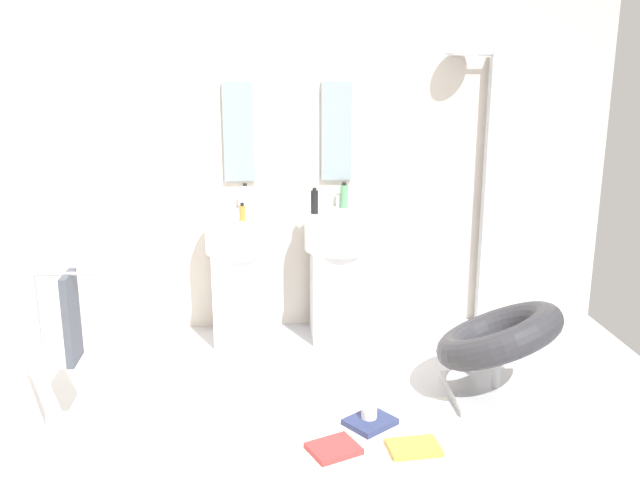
{
  "coord_description": "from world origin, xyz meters",
  "views": [
    {
      "loc": [
        -0.17,
        -3.45,
        2.01
      ],
      "look_at": [
        0.15,
        0.55,
        0.95
      ],
      "focal_mm": 38.93,
      "sensor_mm": 36.0,
      "label": 1
    }
  ],
  "objects": [
    {
      "name": "soap_bottle_black",
      "position": [
        0.18,
        1.34,
        1.02
      ],
      "size": [
        0.05,
        0.05,
        0.19
      ],
      "color": "black",
      "rests_on": "pedestal_sink_right"
    },
    {
      "name": "pedestal_sink_left",
      "position": [
        -0.35,
        1.34,
        0.51
      ],
      "size": [
        0.5,
        0.5,
        1.04
      ],
      "color": "white",
      "rests_on": "ground_plane"
    },
    {
      "name": "towel_rack",
      "position": [
        -1.26,
        0.15,
        0.63
      ],
      "size": [
        0.37,
        0.22,
        0.95
      ],
      "color": "#B7BABF",
      "rests_on": "ground_plane"
    },
    {
      "name": "soap_bottle_white",
      "position": [
        -0.32,
        1.51,
        1.03
      ],
      "size": [
        0.05,
        0.05,
        0.19
      ],
      "color": "white",
      "rests_on": "pedestal_sink_left"
    },
    {
      "name": "magazine_ochre",
      "position": [
        0.58,
        -0.26,
        0.02
      ],
      "size": [
        0.29,
        0.21,
        0.03
      ],
      "primitive_type": "cube",
      "rotation": [
        0.0,
        0.0,
        0.09
      ],
      "color": "gold",
      "rests_on": "area_rug"
    },
    {
      "name": "ground_plane",
      "position": [
        0.0,
        0.0,
        -0.02
      ],
      "size": [
        4.8,
        3.6,
        0.04
      ],
      "primitive_type": "cube",
      "color": "silver"
    },
    {
      "name": "vanity_mirror_left",
      "position": [
        -0.35,
        1.58,
        1.49
      ],
      "size": [
        0.22,
        0.03,
        0.71
      ],
      "primitive_type": "cube",
      "color": "#8C9EA8"
    },
    {
      "name": "magazine_navy",
      "position": [
        0.39,
        0.02,
        0.03
      ],
      "size": [
        0.33,
        0.32,
        0.03
      ],
      "primitive_type": "cube",
      "rotation": [
        0.0,
        0.0,
        0.64
      ],
      "color": "navy",
      "rests_on": "area_rug"
    },
    {
      "name": "soap_bottle_green",
      "position": [
        0.41,
        1.51,
        1.02
      ],
      "size": [
        0.06,
        0.06,
        0.19
      ],
      "color": "#59996B",
      "rests_on": "pedestal_sink_right"
    },
    {
      "name": "coffee_mug",
      "position": [
        0.39,
        0.04,
        0.06
      ],
      "size": [
        0.09,
        0.09,
        0.1
      ],
      "primitive_type": "cylinder",
      "color": "white",
      "rests_on": "area_rug"
    },
    {
      "name": "pedestal_sink_right",
      "position": [
        0.35,
        1.34,
        0.51
      ],
      "size": [
        0.5,
        0.5,
        1.04
      ],
      "color": "white",
      "rests_on": "ground_plane"
    },
    {
      "name": "soap_bottle_amber",
      "position": [
        -0.33,
        1.16,
        0.99
      ],
      "size": [
        0.04,
        0.04,
        0.12
      ],
      "color": "#C68C38",
      "rests_on": "pedestal_sink_left"
    },
    {
      "name": "shower_column",
      "position": [
        1.51,
        1.53,
        1.08
      ],
      "size": [
        0.49,
        0.24,
        2.05
      ],
      "color": "#B7BABF",
      "rests_on": "ground_plane"
    },
    {
      "name": "area_rug",
      "position": [
        0.39,
        -0.1,
        0.01
      ],
      "size": [
        1.03,
        0.8,
        0.01
      ],
      "primitive_type": "cube",
      "color": "white",
      "rests_on": "ground_plane"
    },
    {
      "name": "lounge_chair",
      "position": [
        1.2,
        0.32,
        0.35
      ],
      "size": [
        1.09,
        1.09,
        0.65
      ],
      "color": "#B7BABF",
      "rests_on": "ground_plane"
    },
    {
      "name": "magazine_red",
      "position": [
        0.16,
        -0.23,
        0.03
      ],
      "size": [
        0.31,
        0.29,
        0.03
      ],
      "primitive_type": "cube",
      "rotation": [
        0.0,
        0.0,
        0.41
      ],
      "color": "#B73838",
      "rests_on": "area_rug"
    },
    {
      "name": "rear_partition",
      "position": [
        0.0,
        1.65,
        1.3
      ],
      "size": [
        4.8,
        0.1,
        2.6
      ],
      "primitive_type": "cube",
      "color": "beige",
      "rests_on": "ground_plane"
    },
    {
      "name": "vanity_mirror_right",
      "position": [
        0.35,
        1.58,
        1.49
      ],
      "size": [
        0.22,
        0.03,
        0.71
      ],
      "primitive_type": "cube",
      "color": "#8C9EA8"
    }
  ]
}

